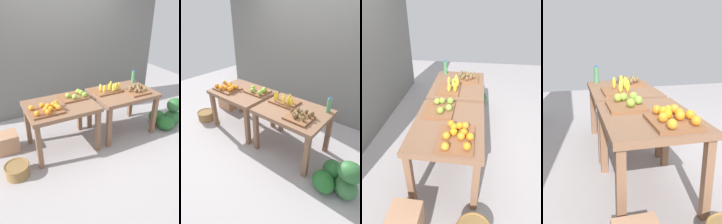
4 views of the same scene
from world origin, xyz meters
TOP-DOWN VIEW (x-y plane):
  - ground_plane at (0.00, 0.00)m, footprint 8.00×8.00m
  - back_wall at (0.00, 1.35)m, footprint 4.40×0.12m
  - display_table_left at (-0.56, 0.00)m, footprint 1.04×0.80m
  - display_table_right at (0.56, 0.00)m, footprint 1.04×0.80m
  - orange_bin at (-0.80, -0.13)m, footprint 0.46×0.37m
  - apple_bin at (-0.28, 0.13)m, footprint 0.41×0.34m
  - banana_crate at (0.32, 0.10)m, footprint 0.44×0.32m
  - kiwi_bin at (0.75, -0.14)m, footprint 0.36×0.33m
  - water_bottle at (0.98, 0.28)m, footprint 0.06×0.06m
  - watermelon_pile at (1.45, -0.26)m, footprint 0.67×0.65m
  - wicker_basket at (-1.36, -0.35)m, footprint 0.34×0.34m
  - cardboard_produce_box at (-1.41, 0.30)m, footprint 0.40×0.30m

SIDE VIEW (x-z plane):
  - ground_plane at x=0.00m, z-range 0.00..0.00m
  - wicker_basket at x=-1.36m, z-range 0.01..0.19m
  - cardboard_produce_box at x=-1.41m, z-range 0.00..0.30m
  - watermelon_pile at x=1.45m, z-range -0.07..0.46m
  - display_table_left at x=-0.56m, z-range 0.27..1.03m
  - display_table_right at x=0.56m, z-range 0.27..1.03m
  - kiwi_bin at x=0.75m, z-range 0.74..0.85m
  - apple_bin at x=-0.28m, z-range 0.74..0.85m
  - orange_bin at x=-0.80m, z-range 0.75..0.86m
  - banana_crate at x=0.32m, z-range 0.72..0.89m
  - water_bottle at x=0.98m, z-range 0.75..0.99m
  - back_wall at x=0.00m, z-range 0.00..3.00m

